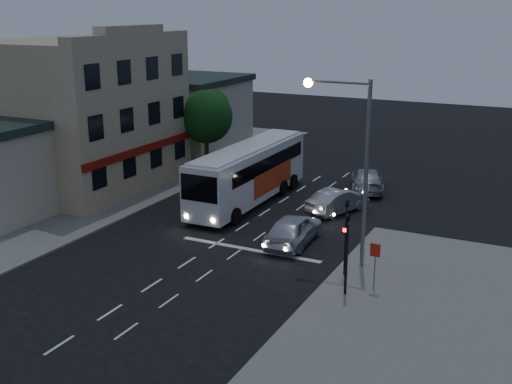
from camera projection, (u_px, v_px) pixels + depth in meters
The scene contains 15 objects.
ground at pixel (197, 256), 32.75m from camera, with size 120.00×120.00×0.00m, color black.
sidewalk_near at pixel (442, 349), 23.78m from camera, with size 12.00×24.00×0.12m, color slate.
sidewalk_far at pixel (98, 186), 45.13m from camera, with size 12.00×50.00×0.12m, color slate.
road_markings at pixel (249, 239), 35.05m from camera, with size 8.00×30.55×0.01m.
tour_bus at pixel (249, 172), 41.10m from camera, with size 2.92×12.33×3.78m.
car_suv at pixel (294, 229), 34.22m from camera, with size 1.96×4.88×1.66m, color silver.
car_sedan_a at pixel (338, 201), 39.48m from camera, with size 1.58×4.54×1.50m, color #ABACB4.
car_sedan_b at pixel (367, 180), 44.22m from camera, with size 2.12×5.21×1.51m, color #9F9FAE.
traffic_signal_main at pixel (346, 229), 29.52m from camera, with size 0.25×0.35×4.10m.
traffic_signal_side at pixel (347, 245), 27.52m from camera, with size 0.18×0.15×4.10m.
regulatory_sign at pixel (375, 259), 28.16m from camera, with size 0.45×0.12×2.20m.
streetlight at pixel (353, 152), 29.93m from camera, with size 3.32×0.44×9.00m.
main_building at pixel (82, 114), 44.11m from camera, with size 10.12×12.00×11.00m.
low_building_north at pixel (182, 114), 54.76m from camera, with size 9.40×9.40×6.50m.
street_tree at pixel (206, 114), 47.92m from camera, with size 4.00×4.00×6.20m.
Camera 1 is at (16.17, -26.08, 12.28)m, focal length 45.00 mm.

